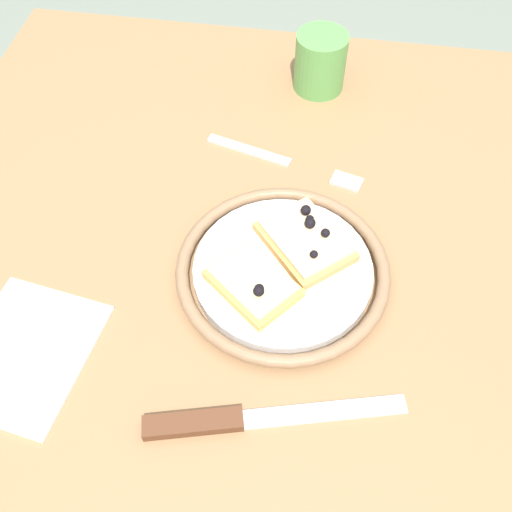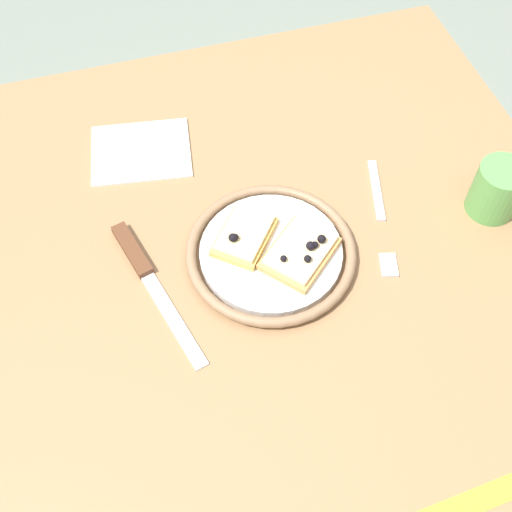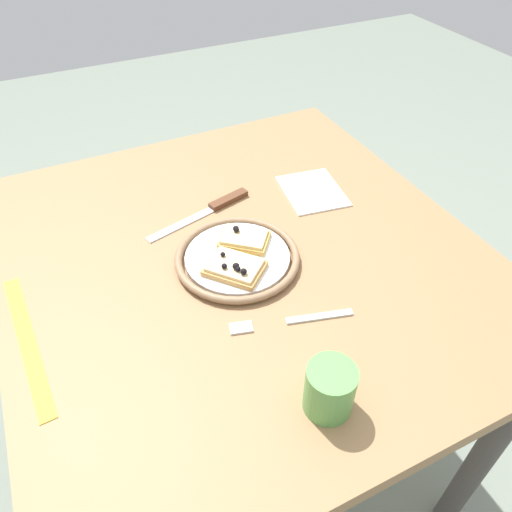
# 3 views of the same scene
# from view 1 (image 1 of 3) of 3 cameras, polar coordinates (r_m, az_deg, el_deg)

# --- Properties ---
(ground_plane) EXTENTS (6.00, 6.00, 0.00)m
(ground_plane) POSITION_cam_1_polar(r_m,az_deg,el_deg) (1.30, 0.31, -20.79)
(ground_plane) COLOR slate
(dining_table) EXTENTS (0.91, 0.86, 0.73)m
(dining_table) POSITION_cam_1_polar(r_m,az_deg,el_deg) (0.71, 0.54, -7.40)
(dining_table) COLOR #936D47
(dining_table) RESTS_ON ground_plane
(plate) EXTENTS (0.23, 0.23, 0.02)m
(plate) POSITION_cam_1_polar(r_m,az_deg,el_deg) (0.62, 2.58, -1.36)
(plate) COLOR white
(plate) RESTS_ON dining_table
(pizza_slice_near) EXTENTS (0.12, 0.12, 0.03)m
(pizza_slice_near) POSITION_cam_1_polar(r_m,az_deg,el_deg) (0.63, 4.77, 1.58)
(pizza_slice_near) COLOR tan
(pizza_slice_near) RESTS_ON plate
(pizza_slice_far) EXTENTS (0.10, 0.11, 0.03)m
(pizza_slice_far) POSITION_cam_1_polar(r_m,az_deg,el_deg) (0.60, -0.28, -2.58)
(pizza_slice_far) COLOR tan
(pizza_slice_far) RESTS_ON plate
(knife) EXTENTS (0.08, 0.24, 0.01)m
(knife) POSITION_cam_1_polar(r_m,az_deg,el_deg) (0.55, -2.54, -15.45)
(knife) COLOR silver
(knife) RESTS_ON dining_table
(fork) EXTENTS (0.07, 0.20, 0.00)m
(fork) POSITION_cam_1_polar(r_m,az_deg,el_deg) (0.74, 2.76, 9.03)
(fork) COLOR silver
(fork) RESTS_ON dining_table
(cup) EXTENTS (0.07, 0.07, 0.08)m
(cup) POSITION_cam_1_polar(r_m,az_deg,el_deg) (0.83, 6.18, 18.01)
(cup) COLOR #599E4C
(cup) RESTS_ON dining_table
(napkin) EXTENTS (0.16, 0.14, 0.00)m
(napkin) POSITION_cam_1_polar(r_m,az_deg,el_deg) (0.62, -21.22, -8.69)
(napkin) COLOR white
(napkin) RESTS_ON dining_table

